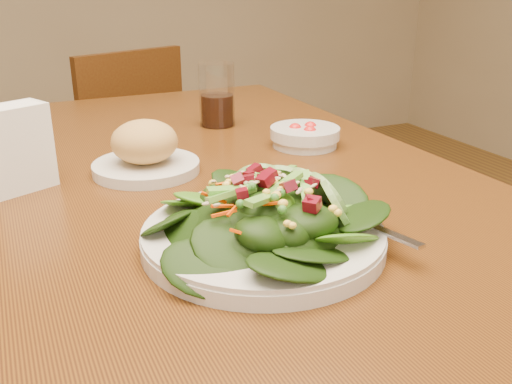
% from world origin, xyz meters
% --- Properties ---
extents(dining_table, '(0.90, 1.40, 0.75)m').
position_xyz_m(dining_table, '(0.00, 0.00, 0.65)').
color(dining_table, '#5F340E').
rests_on(dining_table, ground_plane).
extents(chair_far, '(0.49, 0.49, 0.83)m').
position_xyz_m(chair_far, '(0.10, 1.06, 0.44)').
color(chair_far, '#44280C').
rests_on(chair_far, ground_plane).
extents(salad_plate, '(0.29, 0.29, 0.08)m').
position_xyz_m(salad_plate, '(0.03, -0.23, 0.78)').
color(salad_plate, silver).
rests_on(salad_plate, dining_table).
extents(bread_plate, '(0.17, 0.17, 0.09)m').
position_xyz_m(bread_plate, '(-0.04, 0.09, 0.79)').
color(bread_plate, silver).
rests_on(bread_plate, dining_table).
extents(tomato_bowl, '(0.13, 0.13, 0.04)m').
position_xyz_m(tomato_bowl, '(0.27, 0.11, 0.77)').
color(tomato_bowl, silver).
rests_on(tomato_bowl, dining_table).
extents(drinking_glass, '(0.07, 0.07, 0.13)m').
position_xyz_m(drinking_glass, '(0.18, 0.32, 0.81)').
color(drinking_glass, silver).
rests_on(drinking_glass, dining_table).
extents(napkin_holder, '(0.11, 0.09, 0.13)m').
position_xyz_m(napkin_holder, '(-0.22, 0.09, 0.82)').
color(napkin_holder, white).
rests_on(napkin_holder, dining_table).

